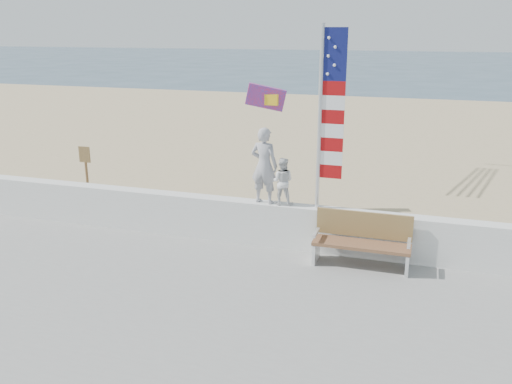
% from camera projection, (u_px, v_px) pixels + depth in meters
% --- Properties ---
extents(ground, '(220.00, 220.00, 0.00)m').
position_uv_depth(ground, '(215.00, 292.00, 9.61)').
color(ground, '#2B4356').
rests_on(ground, ground).
extents(sand, '(90.00, 40.00, 0.08)m').
position_uv_depth(sand, '(316.00, 169.00, 17.81)').
color(sand, tan).
rests_on(sand, ground).
extents(seawall, '(30.00, 0.35, 0.90)m').
position_uv_depth(seawall, '(250.00, 222.00, 11.25)').
color(seawall, silver).
rests_on(seawall, boardwalk).
extents(adult, '(0.61, 0.45, 1.55)m').
position_uv_depth(adult, '(264.00, 166.00, 10.81)').
color(adult, '#A2A2A8').
rests_on(adult, seawall).
extents(child, '(0.50, 0.40, 0.96)m').
position_uv_depth(child, '(282.00, 181.00, 10.79)').
color(child, silver).
rests_on(child, seawall).
extents(bench, '(1.80, 0.57, 1.00)m').
position_uv_depth(bench, '(362.00, 240.00, 10.14)').
color(bench, brown).
rests_on(bench, boardwalk).
extents(flag, '(0.50, 0.08, 3.50)m').
position_uv_depth(flag, '(327.00, 111.00, 10.13)').
color(flag, silver).
rests_on(flag, seawall).
extents(parafoil_kite, '(1.02, 0.56, 0.68)m').
position_uv_depth(parafoil_kite, '(267.00, 97.00, 12.95)').
color(parafoil_kite, '#FA1B2E').
rests_on(parafoil_kite, ground).
extents(sign, '(0.32, 0.07, 1.46)m').
position_uv_depth(sign, '(86.00, 169.00, 14.23)').
color(sign, brown).
rests_on(sign, sand).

